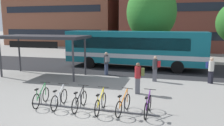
{
  "coord_description": "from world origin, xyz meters",
  "views": [
    {
      "loc": [
        3.95,
        -9.32,
        3.76
      ],
      "look_at": [
        0.29,
        4.37,
        1.35
      ],
      "focal_mm": 36.11,
      "sensor_mm": 36.0,
      "label": 1
    }
  ],
  "objects": [
    {
      "name": "parked_bicycle_green_0",
      "position": [
        -1.93,
        -0.32,
        0.38
      ],
      "size": [
        0.52,
        1.72,
        0.99
      ],
      "rotation": [
        0.0,
        0.0,
        1.69
      ],
      "color": "black",
      "rests_on": "ground"
    },
    {
      "name": "commuter_navy_pack_2",
      "position": [
        6.44,
        6.11,
        0.97
      ],
      "size": [
        0.57,
        0.6,
        1.69
      ],
      "rotation": [
        0.0,
        0.0,
        5.4
      ],
      "color": "black",
      "rests_on": "ground"
    },
    {
      "name": "building_centre_block",
      "position": [
        -1.27,
        41.0,
        5.7
      ],
      "size": [
        17.84,
        11.66,
        11.39
      ],
      "color": "tan",
      "rests_on": "ground"
    },
    {
      "name": "transit_shelter",
      "position": [
        -5.17,
        5.19,
        2.8
      ],
      "size": [
        6.53,
        3.03,
        2.99
      ],
      "rotation": [
        0.0,
        0.0,
        0.01
      ],
      "color": "#38383D",
      "rests_on": "ground"
    },
    {
      "name": "commuter_olive_pack_1",
      "position": [
        2.24,
        2.64,
        1.0
      ],
      "size": [
        0.57,
        0.41,
        1.74
      ],
      "rotation": [
        0.0,
        0.0,
        3.35
      ],
      "color": "#565660",
      "rests_on": "ground"
    },
    {
      "name": "city_bus",
      "position": [
        0.83,
        10.02,
        1.78
      ],
      "size": [
        12.12,
        3.09,
        3.2
      ],
      "rotation": [
        0.0,
        0.0,
        -0.04
      ],
      "color": "#0F6070",
      "rests_on": "ground"
    },
    {
      "name": "parked_bicycle_orange_4",
      "position": [
        2.04,
        -0.31,
        0.38
      ],
      "size": [
        0.52,
        1.71,
        0.99
      ],
      "rotation": [
        0.0,
        0.0,
        1.42
      ],
      "color": "black",
      "rests_on": "ground"
    },
    {
      "name": "parked_bicycle_silver_1",
      "position": [
        -0.97,
        -0.34,
        0.38
      ],
      "size": [
        0.52,
        1.72,
        0.99
      ],
      "rotation": [
        0.0,
        0.0,
        1.62
      ],
      "color": "black",
      "rests_on": "ground"
    },
    {
      "name": "parked_bicycle_black_2",
      "position": [
        0.04,
        -0.35,
        0.38
      ],
      "size": [
        0.52,
        1.72,
        0.99
      ],
      "rotation": [
        0.0,
        0.0,
        1.58
      ],
      "color": "black",
      "rests_on": "ground"
    },
    {
      "name": "bus_lane_asphalt",
      "position": [
        0.0,
        10.02,
        0.0
      ],
      "size": [
        80.0,
        7.2,
        0.01
      ],
      "primitive_type": "cube",
      "color": "#232326",
      "rests_on": "ground"
    },
    {
      "name": "bike_rack",
      "position": [
        0.57,
        -0.3,
        0.09
      ],
      "size": [
        6.04,
        0.12,
        0.7
      ],
      "rotation": [
        0.0,
        0.0,
        0.01
      ],
      "color": "#47474C",
      "rests_on": "ground"
    },
    {
      "name": "parked_bicycle_purple_5",
      "position": [
        3.08,
        -0.22,
        0.38
      ],
      "size": [
        0.52,
        1.72,
        0.99
      ],
      "rotation": [
        0.0,
        0.0,
        1.51
      ],
      "color": "black",
      "rests_on": "ground"
    },
    {
      "name": "commuter_grey_pack_3",
      "position": [
        -0.78,
        6.71,
        1.0
      ],
      "size": [
        0.56,
        0.6,
        1.74
      ],
      "rotation": [
        0.0,
        0.0,
        2.22
      ],
      "color": "#2D3851",
      "rests_on": "ground"
    },
    {
      "name": "street_tree_1",
      "position": [
        1.75,
        14.54,
        5.03
      ],
      "size": [
        5.09,
        5.09,
        7.99
      ],
      "color": "brown",
      "rests_on": "ground"
    },
    {
      "name": "ground",
      "position": [
        0.0,
        0.0,
        0.0
      ],
      "size": [
        200.0,
        200.0,
        0.0
      ],
      "primitive_type": "plane",
      "color": "gray"
    },
    {
      "name": "commuter_red_pack_0",
      "position": [
        2.95,
        5.67,
        0.98
      ],
      "size": [
        0.54,
        0.36,
        1.71
      ],
      "rotation": [
        0.0,
        0.0,
        3.08
      ],
      "color": "#565660",
      "rests_on": "ground"
    },
    {
      "name": "parked_bicycle_yellow_3",
      "position": [
        1.05,
        -0.4,
        0.38
      ],
      "size": [
        0.52,
        1.72,
        0.99
      ],
      "rotation": [
        0.0,
        0.0,
        1.6
      ],
      "color": "black",
      "rests_on": "ground"
    }
  ]
}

